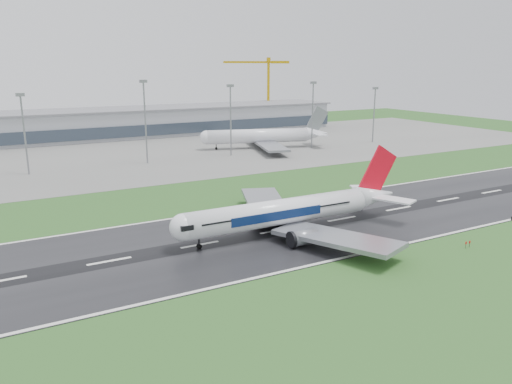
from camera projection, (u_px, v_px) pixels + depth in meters
ground at (342, 219)px, 130.38m from camera, size 520.00×520.00×0.00m
runway at (342, 219)px, 130.37m from camera, size 400.00×45.00×0.10m
apron at (175, 150)px, 236.35m from camera, size 400.00×130.00×0.08m
terminal at (138, 122)px, 285.39m from camera, size 240.00×36.00×15.00m
main_airliner at (294, 195)px, 118.25m from camera, size 62.29×59.37×18.25m
parked_airliner at (263, 128)px, 240.99m from camera, size 79.15×76.18×18.92m
tower_crane at (268, 91)px, 339.15m from camera, size 43.53×15.77×44.28m
floodmast_1 at (25, 136)px, 180.68m from camera, size 0.64×0.64×28.33m
floodmast_2 at (145, 124)px, 201.25m from camera, size 0.64×0.64×32.36m
floodmast_3 at (231, 122)px, 219.53m from camera, size 0.64×0.64×29.94m
floodmast_4 at (312, 116)px, 240.05m from camera, size 0.64×0.64×30.56m
floodmast_5 at (374, 116)px, 258.74m from camera, size 0.64×0.64×27.21m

